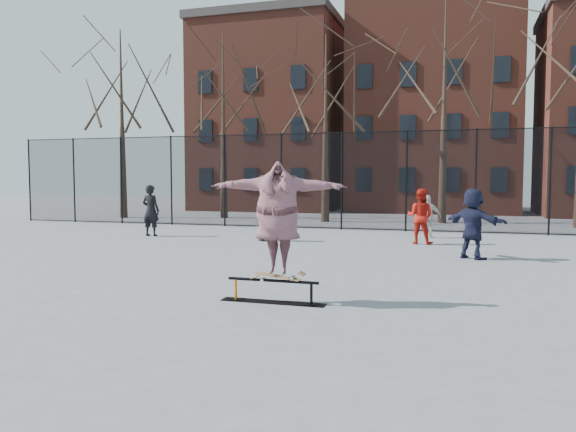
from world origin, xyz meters
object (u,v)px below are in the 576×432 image
(skateboard, at_px, (278,277))
(bystander_black, at_px, (151,211))
(skate_rail, at_px, (273,293))
(bystander_navy, at_px, (473,223))
(bystander_grey, at_px, (265,218))
(skater, at_px, (278,218))
(bystander_red, at_px, (420,216))
(bystander_white, at_px, (428,216))

(skateboard, distance_m, bystander_black, 11.95)
(skate_rail, relative_size, bystander_navy, 0.99)
(bystander_grey, bearing_deg, skater, 116.90)
(bystander_black, bearing_deg, skater, 134.78)
(skate_rail, relative_size, bystander_red, 1.04)
(skate_rail, relative_size, bystander_grey, 1.22)
(bystander_grey, bearing_deg, bystander_white, -147.26)
(bystander_red, height_order, bystander_white, bystander_red)
(skater, bearing_deg, bystander_navy, 52.54)
(skateboard, bearing_deg, bystander_white, 80.75)
(skateboard, distance_m, bystander_grey, 9.37)
(skater, bearing_deg, bystander_red, 69.14)
(skate_rail, height_order, bystander_grey, bystander_grey)
(skate_rail, xyz_separation_m, bystander_red, (1.82, 9.45, 0.73))
(bystander_red, bearing_deg, bystander_black, 14.14)
(skateboard, bearing_deg, bystander_black, 131.17)
(bystander_white, bearing_deg, bystander_navy, 100.64)
(bystander_grey, relative_size, bystander_white, 1.00)
(skater, distance_m, bystander_black, 11.95)
(bystander_red, bearing_deg, bystander_navy, 128.86)
(bystander_grey, xyz_separation_m, bystander_white, (5.21, 2.64, -0.00))
(skater, distance_m, bystander_navy, 7.26)
(skater, bearing_deg, bystander_grey, 100.46)
(bystander_grey, distance_m, bystander_black, 4.51)
(bystander_white, bearing_deg, bystander_red, 80.52)
(skater, xyz_separation_m, bystander_navy, (3.28, 6.46, -0.53))
(skate_rail, xyz_separation_m, bystander_grey, (-3.26, 8.74, 0.60))
(skater, xyz_separation_m, bystander_red, (1.72, 9.45, -0.57))
(skate_rail, distance_m, bystander_navy, 7.33)
(skateboard, height_order, bystander_white, bystander_white)
(skate_rail, height_order, skater, skater)
(skate_rail, distance_m, bystander_grey, 9.35)
(skater, xyz_separation_m, bystander_black, (-7.86, 8.99, -0.53))
(bystander_grey, bearing_deg, bystander_navy, 166.86)
(bystander_black, height_order, bystander_red, bystander_black)
(bystander_black, relative_size, bystander_navy, 1.00)
(bystander_black, relative_size, bystander_red, 1.05)
(bystander_black, xyz_separation_m, bystander_red, (9.58, 0.46, -0.04))
(bystander_black, distance_m, bystander_navy, 11.42)
(skater, relative_size, bystander_grey, 1.55)
(skater, height_order, bystander_white, skater)
(bystander_navy, bearing_deg, bystander_white, -39.28)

